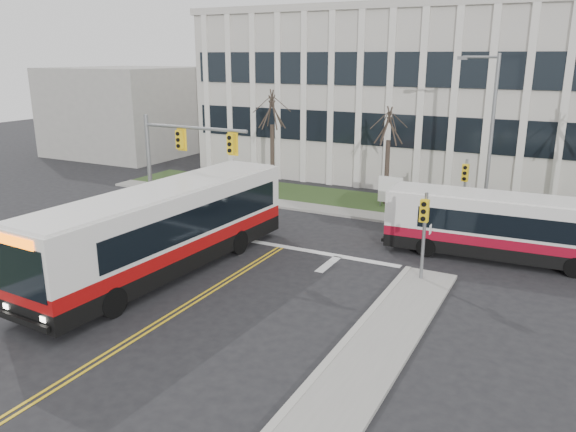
# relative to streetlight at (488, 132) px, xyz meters

# --- Properties ---
(ground) EXTENTS (120.00, 120.00, 0.00)m
(ground) POSITION_rel_streetlight_xyz_m (-8.03, -16.20, -5.19)
(ground) COLOR black
(ground) RESTS_ON ground
(sidewalk_cross) EXTENTS (44.00, 1.60, 0.14)m
(sidewalk_cross) POSITION_rel_streetlight_xyz_m (-3.03, -1.00, -5.12)
(sidewalk_cross) COLOR #9E9B93
(sidewalk_cross) RESTS_ON ground
(building_lawn) EXTENTS (44.00, 5.00, 0.12)m
(building_lawn) POSITION_rel_streetlight_xyz_m (-3.03, 1.80, -5.13)
(building_lawn) COLOR #344D21
(building_lawn) RESTS_ON ground
(office_building) EXTENTS (40.00, 16.00, 12.00)m
(office_building) POSITION_rel_streetlight_xyz_m (-3.03, 13.80, 0.81)
(office_building) COLOR beige
(office_building) RESTS_ON ground
(building_annex) EXTENTS (12.00, 12.00, 8.00)m
(building_annex) POSITION_rel_streetlight_xyz_m (-34.03, 9.80, -1.19)
(building_annex) COLOR #9E9B93
(building_annex) RESTS_ON ground
(mast_arm_signal) EXTENTS (6.11, 0.38, 6.20)m
(mast_arm_signal) POSITION_rel_streetlight_xyz_m (-13.65, -9.04, -0.94)
(mast_arm_signal) COLOR slate
(mast_arm_signal) RESTS_ON ground
(signal_pole_near) EXTENTS (0.34, 0.39, 3.80)m
(signal_pole_near) POSITION_rel_streetlight_xyz_m (-0.83, -9.30, -2.69)
(signal_pole_near) COLOR slate
(signal_pole_near) RESTS_ON ground
(signal_pole_far) EXTENTS (0.34, 0.39, 3.80)m
(signal_pole_far) POSITION_rel_streetlight_xyz_m (-0.83, -0.80, -2.69)
(signal_pole_far) COLOR slate
(signal_pole_far) RESTS_ON ground
(streetlight) EXTENTS (2.15, 0.25, 9.20)m
(streetlight) POSITION_rel_streetlight_xyz_m (0.00, 0.00, 0.00)
(streetlight) COLOR slate
(streetlight) RESTS_ON ground
(directory_sign) EXTENTS (1.50, 0.12, 2.00)m
(directory_sign) POSITION_rel_streetlight_xyz_m (-5.53, 1.30, -4.02)
(directory_sign) COLOR slate
(directory_sign) RESTS_ON ground
(tree_left) EXTENTS (1.80, 1.80, 7.70)m
(tree_left) POSITION_rel_streetlight_xyz_m (-14.03, 1.80, 0.32)
(tree_left) COLOR #42352B
(tree_left) RESTS_ON ground
(tree_mid) EXTENTS (1.80, 1.80, 6.82)m
(tree_mid) POSITION_rel_streetlight_xyz_m (-6.03, 2.00, -0.31)
(tree_mid) COLOR #42352B
(tree_mid) RESTS_ON ground
(bus_main) EXTENTS (3.68, 13.86, 3.66)m
(bus_main) POSITION_rel_streetlight_xyz_m (-10.92, -13.23, -3.37)
(bus_main) COLOR silver
(bus_main) RESTS_ON ground
(bus_cross) EXTENTS (11.16, 2.97, 2.95)m
(bus_cross) POSITION_rel_streetlight_xyz_m (2.03, -4.86, -3.72)
(bus_cross) COLOR silver
(bus_cross) RESTS_ON ground
(newspaper_box_red) EXTENTS (0.59, 0.56, 0.95)m
(newspaper_box_red) POSITION_rel_streetlight_xyz_m (-17.53, -15.35, -4.72)
(newspaper_box_red) COLOR #AA1624
(newspaper_box_red) RESTS_ON ground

